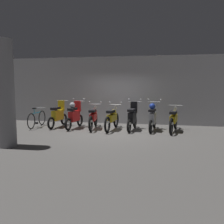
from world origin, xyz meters
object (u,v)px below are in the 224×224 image
object	(u,v)px
motorbike_slot_2	(93,117)
motorbike_slot_3	(112,118)
motorbike_slot_4	(132,117)
motorbike_slot_1	(74,115)
motorbike_slot_5	(153,117)
bicycle	(37,119)
support_pillar	(4,94)
motorbike_slot_6	(174,119)
motorbike_slot_0	(58,115)

from	to	relation	value
motorbike_slot_2	motorbike_slot_3	size ratio (longest dim) A/B	1.00
motorbike_slot_4	motorbike_slot_1	bearing A→B (deg)	-177.95
motorbike_slot_3	motorbike_slot_5	world-z (taller)	motorbike_slot_5
bicycle	motorbike_slot_5	bearing A→B (deg)	1.78
motorbike_slot_1	motorbike_slot_4	size ratio (longest dim) A/B	1.00
bicycle	motorbike_slot_1	bearing A→B (deg)	1.00
support_pillar	motorbike_slot_3	bearing A→B (deg)	50.83
motorbike_slot_4	support_pillar	size ratio (longest dim) A/B	0.52
motorbike_slot_5	motorbike_slot_4	bearing A→B (deg)	-177.37
motorbike_slot_5	motorbike_slot_6	distance (m)	0.84
motorbike_slot_1	support_pillar	xyz separation A→B (m)	(-0.99, -3.30, 1.05)
motorbike_slot_6	motorbike_slot_5	bearing A→B (deg)	178.70
motorbike_slot_0	bicycle	distance (m)	0.97
motorbike_slot_4	bicycle	xyz separation A→B (m)	(-4.29, -0.12, -0.17)
motorbike_slot_5	bicycle	distance (m)	5.13
motorbike_slot_0	motorbike_slot_4	bearing A→B (deg)	-1.29
motorbike_slot_2	motorbike_slot_4	distance (m)	1.68
motorbike_slot_5	support_pillar	xyz separation A→B (m)	(-4.34, -3.43, 1.05)
motorbike_slot_2	motorbike_slot_4	size ratio (longest dim) A/B	1.16
bicycle	support_pillar	distance (m)	3.59
motorbike_slot_2	bicycle	world-z (taller)	motorbike_slot_2
motorbike_slot_2	motorbike_slot_4	bearing A→B (deg)	1.13
motorbike_slot_0	motorbike_slot_6	world-z (taller)	motorbike_slot_0
motorbike_slot_5	motorbike_slot_6	world-z (taller)	motorbike_slot_5
motorbike_slot_0	motorbike_slot_1	distance (m)	0.85
motorbike_slot_3	motorbike_slot_6	bearing A→B (deg)	3.27
motorbike_slot_1	motorbike_slot_6	size ratio (longest dim) A/B	0.87
motorbike_slot_5	motorbike_slot_3	bearing A→B (deg)	-174.46
motorbike_slot_2	motorbike_slot_3	distance (m)	0.85
motorbike_slot_2	motorbike_slot_5	size ratio (longest dim) A/B	1.16
support_pillar	bicycle	bearing A→B (deg)	103.54
motorbike_slot_1	motorbike_slot_2	distance (m)	0.84
motorbike_slot_3	motorbike_slot_2	bearing A→B (deg)	173.83
motorbike_slot_1	motorbike_slot_2	world-z (taller)	motorbike_slot_1
motorbike_slot_3	bicycle	bearing A→B (deg)	179.95
motorbike_slot_1	motorbike_slot_0	bearing A→B (deg)	168.79
motorbike_slot_0	motorbike_slot_6	bearing A→B (deg)	-0.64
motorbike_slot_1	support_pillar	distance (m)	3.60
motorbike_slot_1	motorbike_slot_3	xyz separation A→B (m)	(1.68, -0.03, -0.08)
motorbike_slot_0	motorbike_slot_6	xyz separation A→B (m)	(5.03, -0.06, -0.03)
motorbike_slot_3	support_pillar	size ratio (longest dim) A/B	0.60
motorbike_slot_1	motorbike_slot_4	bearing A→B (deg)	2.05
motorbike_slot_0	motorbike_slot_3	size ratio (longest dim) A/B	0.86
motorbike_slot_4	motorbike_slot_5	xyz separation A→B (m)	(0.84, 0.04, 0.04)
motorbike_slot_2	support_pillar	world-z (taller)	support_pillar
motorbike_slot_1	motorbike_slot_5	world-z (taller)	same
motorbike_slot_4	motorbike_slot_5	distance (m)	0.84
motorbike_slot_0	bicycle	size ratio (longest dim) A/B	0.97
motorbike_slot_1	bicycle	bearing A→B (deg)	-179.00
motorbike_slot_1	motorbike_slot_6	world-z (taller)	motorbike_slot_1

